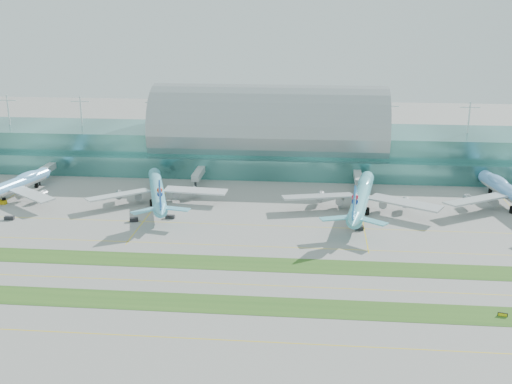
# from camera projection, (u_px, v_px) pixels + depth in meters

# --- Properties ---
(ground) EXTENTS (700.00, 700.00, 0.00)m
(ground) POSITION_uv_depth(u_px,v_px,m) (241.00, 266.00, 213.74)
(ground) COLOR gray
(ground) RESTS_ON ground
(terminal) EXTENTS (340.00, 69.10, 36.00)m
(terminal) POSITION_uv_depth(u_px,v_px,m) (269.00, 141.00, 332.09)
(terminal) COLOR #3D7A75
(terminal) RESTS_ON ground
(grass_strip_near) EXTENTS (420.00, 12.00, 0.08)m
(grass_strip_near) POSITION_uv_depth(u_px,v_px,m) (229.00, 305.00, 187.08)
(grass_strip_near) COLOR #2D591E
(grass_strip_near) RESTS_ON ground
(grass_strip_far) EXTENTS (420.00, 12.00, 0.08)m
(grass_strip_far) POSITION_uv_depth(u_px,v_px,m) (241.00, 264.00, 215.63)
(grass_strip_far) COLOR #2D591E
(grass_strip_far) RESTS_ON ground
(taxiline_a) EXTENTS (420.00, 0.35, 0.01)m
(taxiline_a) POSITION_uv_depth(u_px,v_px,m) (219.00, 340.00, 168.06)
(taxiline_a) COLOR yellow
(taxiline_a) RESTS_ON ground
(taxiline_b) EXTENTS (420.00, 0.35, 0.01)m
(taxiline_b) POSITION_uv_depth(u_px,v_px,m) (235.00, 284.00, 200.41)
(taxiline_b) COLOR yellow
(taxiline_b) RESTS_ON ground
(taxiline_c) EXTENTS (420.00, 0.35, 0.01)m
(taxiline_c) POSITION_uv_depth(u_px,v_px,m) (246.00, 246.00, 230.86)
(taxiline_c) COLOR yellow
(taxiline_c) RESTS_ON ground
(taxiline_d) EXTENTS (420.00, 0.35, 0.01)m
(taxiline_d) POSITION_uv_depth(u_px,v_px,m) (252.00, 225.00, 251.79)
(taxiline_d) COLOR yellow
(taxiline_d) RESTS_ON ground
(airliner_a) EXTENTS (58.05, 67.08, 18.75)m
(airliner_a) POSITION_uv_depth(u_px,v_px,m) (4.00, 188.00, 280.04)
(airliner_a) COLOR #6FB7F4
(airliner_a) RESTS_ON ground
(airliner_b) EXTENTS (58.33, 67.56, 18.99)m
(airliner_b) POSITION_uv_depth(u_px,v_px,m) (157.00, 190.00, 277.12)
(airliner_b) COLOR #63C0D9
(airliner_b) RESTS_ON ground
(airliner_c) EXTENTS (65.62, 75.14, 20.72)m
(airliner_c) POSITION_uv_depth(u_px,v_px,m) (362.00, 196.00, 266.58)
(airliner_c) COLOR #5FC2D1
(airliner_c) RESTS_ON ground
(gse_a) EXTENTS (4.12, 2.56, 1.68)m
(gse_a) POSITION_uv_depth(u_px,v_px,m) (2.00, 202.00, 276.86)
(gse_a) COLOR #C89F0B
(gse_a) RESTS_ON ground
(gse_b) EXTENTS (3.84, 2.12, 1.45)m
(gse_b) POSITION_uv_depth(u_px,v_px,m) (9.00, 218.00, 257.52)
(gse_b) COLOR black
(gse_b) RESTS_ON ground
(gse_c) EXTENTS (3.75, 2.68, 1.60)m
(gse_c) POSITION_uv_depth(u_px,v_px,m) (134.00, 220.00, 255.57)
(gse_c) COLOR black
(gse_c) RESTS_ON ground
(gse_d) EXTENTS (3.79, 1.95, 1.41)m
(gse_d) POSITION_uv_depth(u_px,v_px,m) (170.00, 217.00, 259.06)
(gse_d) COLOR black
(gse_d) RESTS_ON ground
(gse_e) EXTENTS (3.48, 2.29, 1.36)m
(gse_e) POSITION_uv_depth(u_px,v_px,m) (357.00, 221.00, 254.15)
(gse_e) COLOR yellow
(gse_e) RESTS_ON ground
(gse_f) EXTENTS (3.41, 2.18, 1.65)m
(gse_f) POSITION_uv_depth(u_px,v_px,m) (359.00, 228.00, 246.40)
(gse_f) COLOR black
(gse_f) RESTS_ON ground
(taxiway_sign_east) EXTENTS (2.70, 0.93, 1.15)m
(taxiway_sign_east) POSITION_uv_depth(u_px,v_px,m) (503.00, 315.00, 180.07)
(taxiway_sign_east) COLOR black
(taxiway_sign_east) RESTS_ON ground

